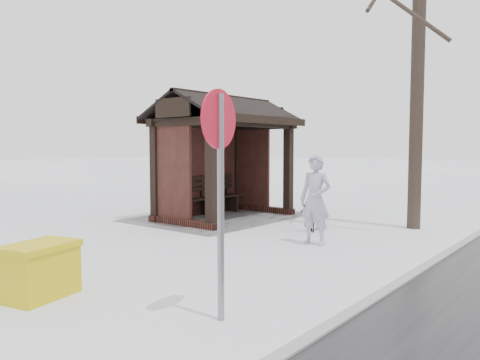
{
  "coord_description": "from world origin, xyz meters",
  "views": [
    {
      "loc": [
        8.87,
        7.66,
        1.79
      ],
      "look_at": [
        0.4,
        0.8,
        1.02
      ],
      "focal_mm": 35.0,
      "sensor_mm": 36.0,
      "label": 1
    }
  ],
  "objects_px": {
    "bus_shelter": "(221,132)",
    "dog": "(313,217)",
    "pedestrian": "(315,200)",
    "grit_bin": "(39,270)",
    "road_sign": "(219,155)"
  },
  "relations": [
    {
      "from": "bus_shelter",
      "to": "dog",
      "type": "height_order",
      "value": "bus_shelter"
    },
    {
      "from": "pedestrian",
      "to": "grit_bin",
      "type": "xyz_separation_m",
      "value": [
        4.73,
        -1.02,
        -0.5
      ]
    },
    {
      "from": "grit_bin",
      "to": "road_sign",
      "type": "xyz_separation_m",
      "value": [
        -0.81,
        2.14,
        1.38
      ]
    },
    {
      "from": "dog",
      "to": "grit_bin",
      "type": "distance_m",
      "value": 5.98
    },
    {
      "from": "pedestrian",
      "to": "bus_shelter",
      "type": "bearing_deg",
      "value": 157.38
    },
    {
      "from": "road_sign",
      "to": "grit_bin",
      "type": "bearing_deg",
      "value": -77.57
    },
    {
      "from": "grit_bin",
      "to": "road_sign",
      "type": "relative_size",
      "value": 0.41
    },
    {
      "from": "pedestrian",
      "to": "road_sign",
      "type": "xyz_separation_m",
      "value": [
        3.91,
        1.12,
        0.88
      ]
    },
    {
      "from": "pedestrian",
      "to": "grit_bin",
      "type": "bearing_deg",
      "value": -103.28
    },
    {
      "from": "bus_shelter",
      "to": "pedestrian",
      "type": "relative_size",
      "value": 2.17
    },
    {
      "from": "road_sign",
      "to": "pedestrian",
      "type": "bearing_deg",
      "value": -172.36
    },
    {
      "from": "grit_bin",
      "to": "road_sign",
      "type": "bearing_deg",
      "value": 96.72
    },
    {
      "from": "bus_shelter",
      "to": "dog",
      "type": "bearing_deg",
      "value": 86.92
    },
    {
      "from": "pedestrian",
      "to": "road_sign",
      "type": "relative_size",
      "value": 0.7
    },
    {
      "from": "pedestrian",
      "to": "dog",
      "type": "height_order",
      "value": "pedestrian"
    }
  ]
}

